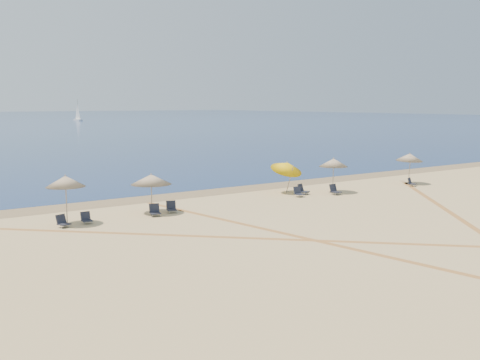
# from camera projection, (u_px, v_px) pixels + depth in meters

# --- Properties ---
(wet_sand) EXTENTS (500.00, 500.00, 0.00)m
(wet_sand) POSITION_uv_depth(u_px,v_px,m) (207.00, 192.00, 37.79)
(wet_sand) COLOR olive
(wet_sand) RESTS_ON ground
(umbrella_1) EXTENTS (1.95, 1.95, 2.53)m
(umbrella_1) POSITION_uv_depth(u_px,v_px,m) (65.00, 181.00, 27.40)
(umbrella_1) COLOR gray
(umbrella_1) RESTS_ON ground
(umbrella_2) EXTENTS (2.24, 2.24, 2.23)m
(umbrella_2) POSITION_uv_depth(u_px,v_px,m) (151.00, 179.00, 30.32)
(umbrella_2) COLOR gray
(umbrella_2) RESTS_ON ground
(umbrella_3) EXTENTS (2.16, 2.21, 2.46)m
(umbrella_3) POSITION_uv_depth(u_px,v_px,m) (287.00, 166.00, 37.21)
(umbrella_3) COLOR gray
(umbrella_3) RESTS_ON ground
(umbrella_4) EXTENTS (1.95, 1.95, 2.39)m
(umbrella_4) POSITION_uv_depth(u_px,v_px,m) (334.00, 163.00, 37.36)
(umbrella_4) COLOR gray
(umbrella_4) RESTS_ON ground
(umbrella_5) EXTENTS (1.99, 2.02, 2.37)m
(umbrella_5) POSITION_uv_depth(u_px,v_px,m) (409.00, 157.00, 41.41)
(umbrella_5) COLOR gray
(umbrella_5) RESTS_ON ground
(chair_2) EXTENTS (0.67, 0.73, 0.62)m
(chair_2) POSITION_uv_depth(u_px,v_px,m) (63.00, 222.00, 27.06)
(chair_2) COLOR black
(chair_2) RESTS_ON ground
(chair_3) EXTENTS (0.49, 0.58, 0.59)m
(chair_3) POSITION_uv_depth(u_px,v_px,m) (86.00, 218.00, 27.91)
(chair_3) COLOR black
(chair_3) RESTS_ON ground
(chair_4) EXTENTS (0.68, 0.75, 0.66)m
(chair_4) POSITION_uv_depth(u_px,v_px,m) (155.00, 211.00, 29.75)
(chair_4) COLOR black
(chair_4) RESTS_ON ground
(chair_5) EXTENTS (0.69, 0.75, 0.64)m
(chair_5) POSITION_uv_depth(u_px,v_px,m) (171.00, 207.00, 30.73)
(chair_5) COLOR black
(chair_5) RESTS_ON ground
(chair_6) EXTENTS (0.55, 0.64, 0.65)m
(chair_6) POSITION_uv_depth(u_px,v_px,m) (299.00, 192.00, 35.89)
(chair_6) COLOR black
(chair_6) RESTS_ON ground
(chair_7) EXTENTS (0.77, 0.83, 0.69)m
(chair_7) POSITION_uv_depth(u_px,v_px,m) (303.00, 190.00, 36.86)
(chair_7) COLOR black
(chair_7) RESTS_ON ground
(chair_8) EXTENTS (0.60, 0.70, 0.69)m
(chair_8) POSITION_uv_depth(u_px,v_px,m) (335.00, 190.00, 36.74)
(chair_8) COLOR black
(chair_8) RESTS_ON ground
(chair_9) EXTENTS (0.67, 0.72, 0.60)m
(chair_9) POSITION_uv_depth(u_px,v_px,m) (411.00, 182.00, 40.56)
(chair_9) COLOR black
(chair_9) RESTS_ON ground
(sailboat_0) EXTENTS (1.74, 5.08, 7.41)m
(sailboat_0) POSITION_uv_depth(u_px,v_px,m) (78.00, 114.00, 194.15)
(sailboat_0) COLOR white
(sailboat_0) RESTS_ON ocean
(tire_tracks) EXTENTS (51.72, 42.95, 0.00)m
(tire_tracks) POSITION_uv_depth(u_px,v_px,m) (350.00, 232.00, 26.07)
(tire_tracks) COLOR tan
(tire_tracks) RESTS_ON ground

